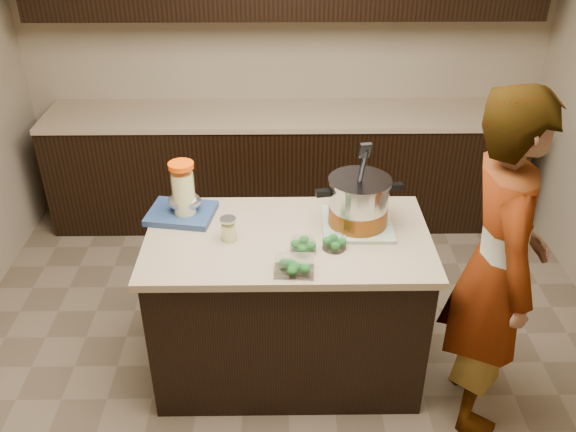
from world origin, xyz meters
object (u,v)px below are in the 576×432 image
island (288,304)px  lemonade_pitcher (184,193)px  stock_pot (358,205)px  person (497,268)px

island → lemonade_pitcher: 0.83m
stock_pot → person: bearing=-41.8°
lemonade_pitcher → person: bearing=-17.5°
person → lemonade_pitcher: bearing=76.9°
stock_pot → lemonade_pitcher: (-0.91, 0.09, 0.02)m
island → stock_pot: (0.36, 0.10, 0.58)m
island → person: person is taller
person → stock_pot: bearing=62.1°
stock_pot → person: 0.74m
island → lemonade_pitcher: (-0.54, 0.19, 0.60)m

